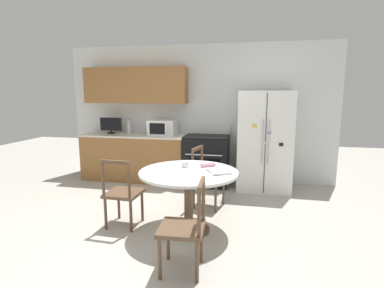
{
  "coord_description": "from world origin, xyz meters",
  "views": [
    {
      "loc": [
        1.1,
        -3.12,
        1.7
      ],
      "look_at": [
        0.2,
        1.15,
        0.95
      ],
      "focal_mm": 28.0,
      "sensor_mm": 36.0,
      "label": 1
    }
  ],
  "objects": [
    {
      "name": "ground_plane",
      "position": [
        0.0,
        0.0,
        0.0
      ],
      "size": [
        14.0,
        14.0,
        0.0
      ],
      "primitive_type": "plane",
      "color": "#B2ADA3"
    },
    {
      "name": "back_wall",
      "position": [
        -0.31,
        2.59,
        1.44
      ],
      "size": [
        5.2,
        0.44,
        2.6
      ],
      "color": "silver",
      "rests_on": "ground_plane"
    },
    {
      "name": "kitchen_counter",
      "position": [
        -1.19,
        2.29,
        0.45
      ],
      "size": [
        2.05,
        0.64,
        0.9
      ],
      "color": "#936033",
      "rests_on": "ground_plane"
    },
    {
      "name": "refrigerator",
      "position": [
        1.28,
        2.21,
        0.87
      ],
      "size": [
        0.92,
        0.76,
        1.73
      ],
      "color": "white",
      "rests_on": "ground_plane"
    },
    {
      "name": "oven_range",
      "position": [
        0.25,
        2.26,
        0.47
      ],
      "size": [
        0.8,
        0.68,
        1.08
      ],
      "color": "black",
      "rests_on": "ground_plane"
    },
    {
      "name": "microwave",
      "position": [
        -0.61,
        2.31,
        1.04
      ],
      "size": [
        0.51,
        0.4,
        0.29
      ],
      "color": "white",
      "rests_on": "kitchen_counter"
    },
    {
      "name": "countertop_tv",
      "position": [
        -1.69,
        2.33,
        1.07
      ],
      "size": [
        0.44,
        0.16,
        0.31
      ],
      "color": "black",
      "rests_on": "kitchen_counter"
    },
    {
      "name": "counter_bottle",
      "position": [
        -1.34,
        2.39,
        1.01
      ],
      "size": [
        0.07,
        0.07,
        0.29
      ],
      "color": "silver",
      "rests_on": "kitchen_counter"
    },
    {
      "name": "dining_table",
      "position": [
        0.34,
        0.3,
        0.62
      ],
      "size": [
        1.2,
        1.2,
        0.76
      ],
      "color": "white",
      "rests_on": "ground_plane"
    },
    {
      "name": "dining_chair_far",
      "position": [
        0.43,
        1.15,
        0.43
      ],
      "size": [
        0.5,
        0.5,
        0.9
      ],
      "rotation": [
        0.0,
        0.0,
        4.48
      ],
      "color": "brown",
      "rests_on": "ground_plane"
    },
    {
      "name": "dining_chair_near",
      "position": [
        0.48,
        -0.54,
        0.43
      ],
      "size": [
        0.44,
        0.44,
        0.9
      ],
      "rotation": [
        0.0,
        0.0,
        1.63
      ],
      "color": "brown",
      "rests_on": "ground_plane"
    },
    {
      "name": "dining_chair_left",
      "position": [
        -0.51,
        0.26,
        0.43
      ],
      "size": [
        0.44,
        0.44,
        0.9
      ],
      "rotation": [
        0.0,
        0.0,
        6.24
      ],
      "color": "brown",
      "rests_on": "ground_plane"
    },
    {
      "name": "candle_glass",
      "position": [
        0.26,
        0.47,
        0.8
      ],
      "size": [
        0.08,
        0.08,
        0.08
      ],
      "color": "silver",
      "rests_on": "dining_table"
    },
    {
      "name": "folded_napkin",
      "position": [
        0.53,
        0.57,
        0.79
      ],
      "size": [
        0.19,
        0.14,
        0.05
      ],
      "color": "pink",
      "rests_on": "dining_table"
    },
    {
      "name": "mail_stack",
      "position": [
        0.7,
        0.33,
        0.78
      ],
      "size": [
        0.34,
        0.37,
        0.02
      ],
      "color": "white",
      "rests_on": "dining_table"
    }
  ]
}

